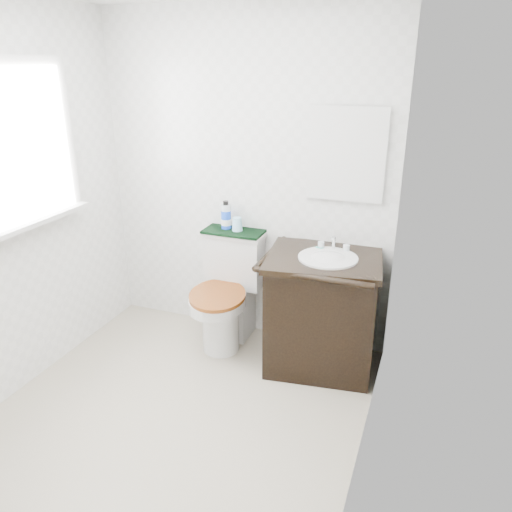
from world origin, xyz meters
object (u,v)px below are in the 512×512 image
Objects in this scene: cup at (237,224)px; vanity at (322,309)px; toilet at (228,297)px; mouthwash_bottle at (226,216)px; trash_bin at (235,315)px.

vanity is at bearing -15.54° from cup.
cup is at bearing 78.59° from toilet.
toilet is 0.61m from mouthwash_bottle.
cup is (0.03, 0.01, 0.76)m from trash_bin.
trash_bin is at bearing -21.92° from mouthwash_bottle.
mouthwash_bottle is at bearing 114.67° from toilet.
mouthwash_bottle is 0.11m from cup.
trash_bin is 2.90× the size of cup.
toilet is 0.74m from vanity.
toilet is 2.90× the size of trash_bin.
trash_bin is 0.81m from mouthwash_bottle.
toilet is at bearing -65.33° from mouthwash_bottle.
mouthwash_bottle is at bearing 169.55° from cup.
toilet is 4.00× the size of mouthwash_bottle.
cup reaches higher than trash_bin.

